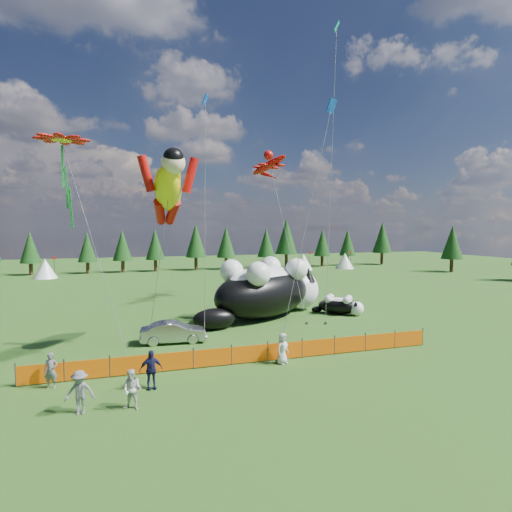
% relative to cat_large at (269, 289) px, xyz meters
% --- Properties ---
extents(ground, '(160.00, 160.00, 0.00)m').
position_rel_cat_large_xyz_m(ground, '(-4.56, -7.34, -2.25)').
color(ground, '#0C3609').
rests_on(ground, ground).
extents(safety_fence, '(22.06, 0.06, 1.10)m').
position_rel_cat_large_xyz_m(safety_fence, '(-4.56, -10.34, -1.75)').
color(safety_fence, '#262626').
rests_on(safety_fence, ground).
extents(tree_line, '(90.00, 4.00, 8.00)m').
position_rel_cat_large_xyz_m(tree_line, '(-4.56, 37.66, 1.75)').
color(tree_line, black).
rests_on(tree_line, ground).
extents(festival_tents, '(50.00, 3.20, 2.80)m').
position_rel_cat_large_xyz_m(festival_tents, '(6.44, 32.66, -0.85)').
color(festival_tents, white).
rests_on(festival_tents, ground).
extents(cat_large, '(11.97, 8.87, 4.74)m').
position_rel_cat_large_xyz_m(cat_large, '(0.00, 0.00, 0.00)').
color(cat_large, black).
rests_on(cat_large, ground).
extents(cat_small, '(3.65, 3.36, 1.60)m').
position_rel_cat_large_xyz_m(cat_small, '(5.98, -0.93, -1.49)').
color(cat_small, black).
rests_on(cat_small, ground).
extents(car, '(4.14, 1.71, 1.33)m').
position_rel_cat_large_xyz_m(car, '(-8.08, -5.28, -1.58)').
color(car, '#AEAEB2').
rests_on(car, ground).
extents(spectator_a, '(0.65, 0.48, 1.61)m').
position_rel_cat_large_xyz_m(spectator_a, '(-14.00, -10.94, -1.44)').
color(spectator_a, '#5E5D62').
rests_on(spectator_a, ground).
extents(spectator_b, '(0.90, 0.75, 1.60)m').
position_rel_cat_large_xyz_m(spectator_b, '(-10.51, -14.20, -1.45)').
color(spectator_b, beige).
rests_on(spectator_b, ground).
extents(spectator_c, '(1.10, 0.69, 1.76)m').
position_rel_cat_large_xyz_m(spectator_c, '(-9.72, -12.33, -1.37)').
color(spectator_c, '#15173C').
rests_on(spectator_c, ground).
extents(spectator_d, '(1.16, 0.69, 1.71)m').
position_rel_cat_large_xyz_m(spectator_d, '(-12.44, -14.00, -1.40)').
color(spectator_d, '#5E5D62').
rests_on(spectator_d, ground).
extents(spectator_e, '(0.96, 0.87, 1.64)m').
position_rel_cat_large_xyz_m(spectator_e, '(-2.93, -10.94, -1.43)').
color(spectator_e, beige).
rests_on(spectator_e, ground).
extents(superhero_kite, '(5.05, 5.54, 11.75)m').
position_rel_cat_large_xyz_m(superhero_kite, '(-8.46, -7.31, 7.07)').
color(superhero_kite, yellow).
rests_on(superhero_kite, ground).
extents(gecko_kite, '(5.78, 13.44, 16.56)m').
position_rel_cat_large_xyz_m(gecko_kite, '(2.32, 6.77, 11.01)').
color(gecko_kite, '#B40B09').
rests_on(gecko_kite, ground).
extents(flower_kite, '(5.69, 7.52, 13.73)m').
position_rel_cat_large_xyz_m(flower_kite, '(-14.14, -4.98, 9.79)').
color(flower_kite, '#B40B09').
rests_on(flower_kite, ground).
extents(diamond_kite_a, '(1.00, 3.22, 16.57)m').
position_rel_cat_large_xyz_m(diamond_kite_a, '(-5.56, -3.01, 12.76)').
color(diamond_kite_a, '#0C45BB').
rests_on(diamond_kite_a, ground).
extents(diamond_kite_b, '(4.46, 6.97, 26.23)m').
position_rel_cat_large_xyz_m(diamond_kite_b, '(7.00, 2.26, 21.46)').
color(diamond_kite_b, '#0DA092').
rests_on(diamond_kite_b, ground).
extents(diamond_kite_c, '(4.35, 1.70, 15.01)m').
position_rel_cat_large_xyz_m(diamond_kite_c, '(0.41, -9.44, 11.26)').
color(diamond_kite_c, '#0C45BB').
rests_on(diamond_kite_c, ground).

